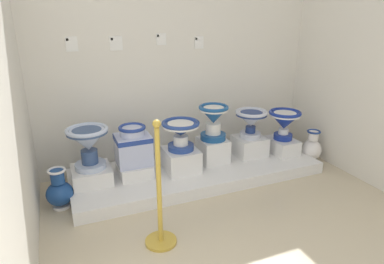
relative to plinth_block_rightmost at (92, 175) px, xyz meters
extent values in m
cube|color=beige|center=(1.17, -1.60, -0.22)|extent=(5.38, 5.71, 0.02)
cube|color=silver|center=(1.17, 0.49, 1.31)|extent=(3.58, 0.06, 3.04)
cube|color=white|center=(1.17, -0.05, -0.15)|extent=(2.81, 0.98, 0.13)
cube|color=white|center=(0.00, 0.00, 0.00)|extent=(0.39, 0.39, 0.16)
cylinder|color=silver|center=(0.00, 0.00, 0.11)|extent=(0.31, 0.31, 0.06)
cylinder|color=#334C7C|center=(0.00, 0.00, 0.21)|extent=(0.16, 0.16, 0.14)
cone|color=silver|center=(0.00, 0.00, 0.39)|extent=(0.41, 0.41, 0.22)
cylinder|color=#334C7C|center=(0.00, 0.00, 0.48)|extent=(0.40, 0.40, 0.03)
torus|color=silver|center=(0.00, 0.00, 0.50)|extent=(0.42, 0.42, 0.04)
cylinder|color=#334C7C|center=(0.00, 0.00, 0.49)|extent=(0.29, 0.29, 0.01)
cube|color=white|center=(0.45, 0.01, -0.02)|extent=(0.34, 0.38, 0.13)
cube|color=silver|center=(0.45, 0.01, 0.21)|extent=(0.36, 0.30, 0.33)
cube|color=navy|center=(0.45, 0.01, 0.34)|extent=(0.37, 0.31, 0.05)
cylinder|color=silver|center=(0.45, 0.01, 0.41)|extent=(0.26, 0.26, 0.08)
torus|color=navy|center=(0.45, 0.01, 0.46)|extent=(0.28, 0.28, 0.04)
cube|color=white|center=(0.96, -0.08, 0.04)|extent=(0.36, 0.38, 0.25)
cylinder|color=#254190|center=(0.96, -0.08, 0.20)|extent=(0.29, 0.29, 0.06)
cylinder|color=white|center=(0.96, -0.08, 0.28)|extent=(0.16, 0.16, 0.10)
cone|color=#254190|center=(0.96, -0.08, 0.40)|extent=(0.40, 0.40, 0.14)
cylinder|color=white|center=(0.96, -0.08, 0.45)|extent=(0.39, 0.39, 0.03)
torus|color=#254190|center=(0.96, -0.08, 0.47)|extent=(0.41, 0.41, 0.04)
cylinder|color=white|center=(0.96, -0.08, 0.46)|extent=(0.28, 0.28, 0.01)
cube|color=white|center=(1.39, 0.01, 0.06)|extent=(0.31, 0.33, 0.28)
cylinder|color=#1A4E90|center=(1.39, 0.01, 0.23)|extent=(0.30, 0.30, 0.07)
cylinder|color=white|center=(1.39, 0.01, 0.33)|extent=(0.17, 0.17, 0.13)
cone|color=#1A4E90|center=(1.39, 0.01, 0.48)|extent=(0.33, 0.33, 0.19)
cylinder|color=white|center=(1.39, 0.01, 0.56)|extent=(0.32, 0.32, 0.03)
torus|color=#1A4E90|center=(1.39, 0.01, 0.58)|extent=(0.34, 0.34, 0.04)
cylinder|color=white|center=(1.39, 0.01, 0.57)|extent=(0.23, 0.23, 0.01)
cube|color=white|center=(1.89, 0.01, 0.03)|extent=(0.36, 0.34, 0.23)
cylinder|color=silver|center=(1.89, 0.01, 0.18)|extent=(0.25, 0.25, 0.06)
cylinder|color=navy|center=(1.89, 0.01, 0.25)|extent=(0.12, 0.12, 0.08)
cone|color=silver|center=(1.89, 0.01, 0.38)|extent=(0.38, 0.38, 0.17)
cylinder|color=navy|center=(1.89, 0.01, 0.44)|extent=(0.37, 0.37, 0.03)
torus|color=silver|center=(1.89, 0.01, 0.46)|extent=(0.39, 0.39, 0.04)
cylinder|color=navy|center=(1.89, 0.01, 0.46)|extent=(0.26, 0.26, 0.01)
cube|color=white|center=(2.31, -0.09, 0.01)|extent=(0.29, 0.40, 0.18)
cylinder|color=navy|center=(2.31, -0.09, 0.13)|extent=(0.23, 0.23, 0.07)
cylinder|color=white|center=(2.31, -0.09, 0.20)|extent=(0.12, 0.12, 0.07)
cone|color=navy|center=(2.31, -0.09, 0.34)|extent=(0.38, 0.38, 0.20)
cylinder|color=white|center=(2.31, -0.09, 0.42)|extent=(0.37, 0.37, 0.03)
torus|color=navy|center=(2.31, -0.09, 0.44)|extent=(0.39, 0.39, 0.04)
cylinder|color=white|center=(2.31, -0.09, 0.43)|extent=(0.27, 0.27, 0.01)
cube|color=white|center=(-0.02, 0.45, 1.28)|extent=(0.12, 0.01, 0.15)
cube|color=slate|center=(-0.06, 0.45, 1.33)|extent=(0.02, 0.01, 0.02)
cube|color=white|center=(0.43, 0.45, 1.27)|extent=(0.13, 0.01, 0.15)
cube|color=slate|center=(0.39, 0.45, 1.32)|extent=(0.02, 0.01, 0.02)
cube|color=white|center=(0.94, 0.45, 1.30)|extent=(0.11, 0.01, 0.13)
cube|color=slate|center=(0.90, 0.45, 1.34)|extent=(0.02, 0.01, 0.02)
cube|color=white|center=(1.40, 0.45, 1.25)|extent=(0.11, 0.01, 0.14)
cube|color=#5B9E4C|center=(1.36, 0.45, 1.29)|extent=(0.02, 0.01, 0.02)
cylinder|color=white|center=(-0.32, -0.15, -0.20)|extent=(0.17, 0.17, 0.03)
ellipsoid|color=navy|center=(-0.32, -0.15, -0.07)|extent=(0.26, 0.26, 0.23)
cylinder|color=navy|center=(-0.32, -0.15, 0.12)|extent=(0.13, 0.13, 0.13)
torus|color=white|center=(-0.32, -0.15, 0.18)|extent=(0.17, 0.17, 0.02)
cylinder|color=navy|center=(2.65, -0.24, -0.20)|extent=(0.15, 0.15, 0.03)
ellipsoid|color=white|center=(2.65, -0.24, -0.05)|extent=(0.24, 0.24, 0.27)
cylinder|color=white|center=(2.65, -0.24, 0.14)|extent=(0.12, 0.12, 0.11)
torus|color=navy|center=(2.65, -0.24, 0.20)|extent=(0.17, 0.17, 0.02)
cylinder|color=gold|center=(0.41, -1.04, -0.20)|extent=(0.26, 0.26, 0.02)
cylinder|color=gold|center=(0.41, -1.04, 0.30)|extent=(0.04, 0.04, 0.98)
sphere|color=gold|center=(0.41, -1.04, 0.82)|extent=(0.06, 0.06, 0.06)
camera|label=1|loc=(-0.24, -3.29, 1.59)|focal=31.61mm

